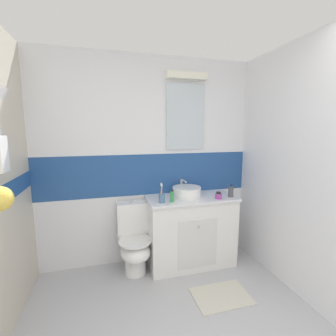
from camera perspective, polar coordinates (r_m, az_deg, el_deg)
The scene contains 11 objects.
ground_plane at distance 2.37m, azimuth 2.37°, elevation -35.42°, with size 3.20×3.48×0.04m, color #B2B2B7.
wall_back_tiled at distance 2.92m, azimuth -4.80°, elevation 1.70°, with size 3.20×0.20×2.50m.
wall_right_plain at distance 2.50m, azimuth 33.63°, elevation -1.38°, with size 0.10×3.48×2.50m, color white.
vanity_cabinet at distance 3.00m, azimuth 5.44°, elevation -14.74°, with size 1.05×0.51×0.85m.
sink_basin at distance 2.86m, azimuth 4.54°, elevation -5.62°, with size 0.34×0.39×0.18m.
toilet at distance 2.87m, azimuth -8.13°, elevation -17.06°, with size 0.37×0.50×0.81m.
toothbrush_cup at distance 2.61m, azimuth -1.53°, elevation -7.14°, with size 0.07×0.07×0.22m.
soap_dispenser at distance 2.92m, azimuth 14.95°, elevation -5.60°, with size 0.06×0.06×0.16m.
hair_gel_jar at distance 2.81m, azimuth 12.11°, elevation -6.57°, with size 0.08×0.08×0.08m.
deodorant_spray_can at distance 2.62m, azimuth 1.01°, elevation -6.84°, with size 0.04×0.04×0.14m.
bath_mat at distance 2.73m, azimuth 12.76°, elevation -27.94°, with size 0.56×0.39×0.01m, color beige.
Camera 1 is at (-0.52, -0.40, 1.64)m, focal length 25.20 mm.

